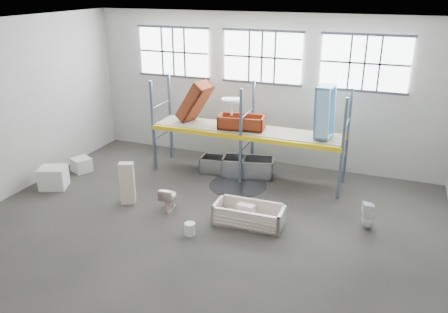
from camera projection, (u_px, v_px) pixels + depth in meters
The scene contains 33 objects.
floor at pixel (203, 229), 11.57m from camera, with size 12.00×10.00×0.10m, color #4C4641.
ceiling at pixel (199, 23), 9.71m from camera, with size 12.00×10.00×0.10m, color silver.
wall_back at pixel (262, 90), 15.03m from camera, with size 12.00×0.10×5.00m, color #A4A197.
wall_front at pixel (55, 243), 6.25m from camera, with size 12.00×0.10×5.00m, color #A7A49B.
wall_left at pixel (5, 110), 12.67m from camera, with size 0.10×10.00×5.00m, color #B1AEA3.
window_left at pixel (174, 52), 15.60m from camera, with size 2.60×0.04×1.60m, color white.
window_mid at pixel (262, 57), 14.53m from camera, with size 2.60×0.04×1.60m, color white.
window_right at pixel (365, 63), 13.46m from camera, with size 2.60×0.04×1.60m, color white.
rack_upright_la at pixel (153, 127), 14.53m from camera, with size 0.08×0.08×3.00m, color slate.
rack_upright_lb at pixel (170, 117), 15.57m from camera, with size 0.08×0.08×3.00m, color slate.
rack_upright_ma at pixel (241, 138), 13.53m from camera, with size 0.08×0.08×3.00m, color slate.
rack_upright_mb at pixel (253, 126), 14.57m from camera, with size 0.08×0.08×3.00m, color slate.
rack_upright_ra at pixel (342, 150), 12.52m from camera, with size 0.08×0.08×3.00m, color slate.
rack_upright_rb at pixel (348, 137), 13.56m from camera, with size 0.08×0.08×3.00m, color slate.
rack_beam_front at pixel (241, 138), 13.53m from camera, with size 6.00×0.10×0.14m, color yellow.
rack_beam_back at pixel (253, 126), 14.57m from camera, with size 6.00×0.10×0.14m, color yellow.
shelf_deck at pixel (247, 129), 14.02m from camera, with size 5.90×1.10×0.03m, color gray.
wet_patch at pixel (238, 185), 13.90m from camera, with size 1.80×1.80×0.00m, color black.
bathtub_beige at pixel (249, 215), 11.62m from camera, with size 1.80×0.84×0.53m, color beige, non-canonical shape.
cistern_spare at pixel (246, 212), 11.71m from camera, with size 0.46×0.22×0.44m, color beige.
sink_in_tub at pixel (235, 213), 11.93m from camera, with size 0.46×0.46×0.16m, color #C2ACA4.
toilet_beige at pixel (169, 198), 12.35m from camera, with size 0.38×0.66×0.68m, color #F4D9CF.
cistern_tall at pixel (127, 183), 12.59m from camera, with size 0.39×0.26×1.22m, color beige.
toilet_white at pixel (368, 216), 11.37m from camera, with size 0.33×0.33×0.72m, color white.
steel_tub_left at pixel (223, 165), 14.73m from camera, with size 1.43×0.67×0.52m, color #A4A7AA, non-canonical shape.
steel_tub_right at pixel (248, 167), 14.50m from camera, with size 1.65×0.77×0.61m, color #B4B5BC, non-canonical shape.
rust_tub_flat at pixel (241, 122), 13.93m from camera, with size 1.41×0.66×0.40m, color #9A2E0F, non-canonical shape.
rust_tub_tilted at pixel (195, 102), 14.39m from camera, with size 1.43×0.67×0.40m, color maroon, non-canonical shape.
sink_on_shelf at pixel (231, 114), 13.75m from camera, with size 0.61×0.47×0.54m, color white.
blue_tub_upright at pixel (325, 112), 12.89m from camera, with size 1.51×0.71×0.43m, color #8ABCE4, non-canonical shape.
bucket at pixel (190, 229), 11.16m from camera, with size 0.27×0.27×0.32m, color silver.
carton_near at pixel (53, 178), 13.65m from camera, with size 0.77×0.66×0.66m, color silver.
carton_far at pixel (81, 165), 14.87m from camera, with size 0.55×0.55×0.46m, color silver.
Camera 1 is at (4.14, -9.23, 5.90)m, focal length 36.05 mm.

